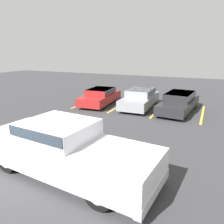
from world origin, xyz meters
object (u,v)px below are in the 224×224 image
(pickup_truck, at_px, (67,149))
(parked_sedan_b, at_px, (140,98))
(parked_sedan_a, at_px, (100,96))
(parked_sedan_c, at_px, (179,101))

(pickup_truck, xyz_separation_m, parked_sedan_b, (-0.49, 9.26, -0.17))
(parked_sedan_a, xyz_separation_m, parked_sedan_c, (5.59, 0.30, 0.04))
(parked_sedan_c, bearing_deg, parked_sedan_a, -80.93)
(pickup_truck, relative_size, parked_sedan_c, 1.24)
(parked_sedan_a, bearing_deg, parked_sedan_c, 89.60)
(parked_sedan_c, bearing_deg, parked_sedan_b, -84.25)
(pickup_truck, bearing_deg, parked_sedan_c, 82.61)
(pickup_truck, height_order, parked_sedan_a, pickup_truck)
(parked_sedan_b, distance_m, parked_sedan_c, 2.63)
(parked_sedan_a, bearing_deg, parked_sedan_b, 92.53)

